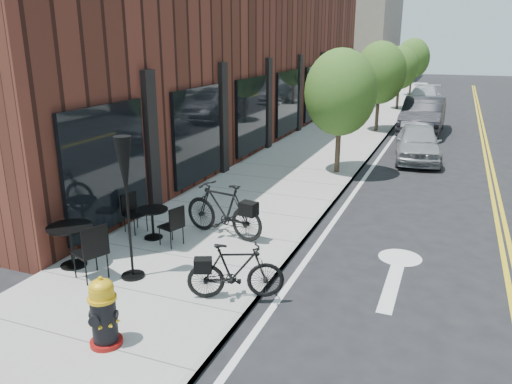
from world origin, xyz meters
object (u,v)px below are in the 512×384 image
at_px(patio_umbrella, 125,178).
at_px(parked_car_a, 418,143).
at_px(parked_car_c, 424,98).
at_px(bicycle_right, 236,271).
at_px(parked_car_b, 423,115).
at_px(bistro_set_c, 152,219).
at_px(bistro_set_b, 71,240).
at_px(bicycle_left, 223,210).
at_px(fire_hydrant, 104,313).

relative_size(patio_umbrella, parked_car_a, 0.67).
height_order(patio_umbrella, parked_car_c, patio_umbrella).
distance_m(parked_car_a, parked_car_c, 14.50).
distance_m(bicycle_right, parked_car_c, 26.14).
distance_m(bicycle_right, parked_car_b, 17.49).
xyz_separation_m(patio_umbrella, parked_car_b, (3.66, 17.40, -1.13)).
xyz_separation_m(patio_umbrella, parked_car_c, (3.11, 26.11, -1.25)).
xyz_separation_m(bistro_set_c, patio_umbrella, (0.66, -1.68, 1.39)).
bearing_deg(patio_umbrella, parked_car_b, 78.12).
xyz_separation_m(bicycle_right, bistro_set_b, (-3.30, -0.03, 0.04)).
bearing_deg(parked_car_b, bicycle_right, -94.21).
bearing_deg(patio_umbrella, bicycle_right, -0.14).
xyz_separation_m(bistro_set_b, parked_car_b, (4.95, 17.43, 0.18)).
bearing_deg(bistro_set_c, bicycle_left, 43.92).
distance_m(bicycle_left, bistro_set_b, 3.09).
bearing_deg(bicycle_left, bistro_set_b, -28.38).
height_order(bicycle_left, parked_car_b, parked_car_b).
bearing_deg(patio_umbrella, bistro_set_c, 111.50).
distance_m(fire_hydrant, patio_umbrella, 2.44).
xyz_separation_m(bicycle_right, patio_umbrella, (-2.01, 0.00, 1.34)).
bearing_deg(bicycle_right, parked_car_c, -26.00).
xyz_separation_m(bicycle_left, patio_umbrella, (-0.67, -2.36, 1.23)).
height_order(bicycle_left, parked_car_c, parked_car_c).
bearing_deg(bicycle_left, parked_car_b, 179.80).
bearing_deg(fire_hydrant, parked_car_b, 62.13).
height_order(bicycle_right, bistro_set_c, bicycle_right).
xyz_separation_m(bistro_set_c, parked_car_c, (3.77, 24.43, 0.15)).
distance_m(bicycle_left, parked_car_a, 9.82).
bearing_deg(parked_car_a, bistro_set_c, -120.94).
relative_size(bicycle_left, parked_car_b, 0.40).
xyz_separation_m(bicycle_right, parked_car_a, (1.90, 11.64, 0.05)).
bearing_deg(bicycle_right, bistro_set_c, 34.07).
bearing_deg(bistro_set_c, parked_car_b, 91.76).
relative_size(bistro_set_b, bistro_set_c, 1.21).
relative_size(fire_hydrant, parked_car_c, 0.22).
height_order(bistro_set_b, patio_umbrella, patio_umbrella).
xyz_separation_m(parked_car_a, parked_car_c, (-0.80, 14.48, 0.05)).
distance_m(bistro_set_b, parked_car_b, 18.12).
bearing_deg(bicycle_right, parked_car_b, -29.02).
xyz_separation_m(fire_hydrant, patio_umbrella, (-0.86, 1.86, 1.33)).
height_order(bicycle_left, parked_car_a, bicycle_left).
bearing_deg(bistro_set_b, parked_car_a, 88.57).
relative_size(bistro_set_c, parked_car_c, 0.34).
xyz_separation_m(fire_hydrant, bistro_set_c, (-1.53, 3.54, -0.06)).
bearing_deg(bicycle_right, parked_car_a, -32.86).
xyz_separation_m(parked_car_b, parked_car_c, (-0.55, 8.71, -0.12)).
bearing_deg(parked_car_a, bicycle_left, -115.51).
relative_size(fire_hydrant, bistro_set_c, 0.64).
xyz_separation_m(bicycle_right, parked_car_c, (1.10, 26.12, 0.09)).
xyz_separation_m(bicycle_left, parked_car_c, (2.44, 23.75, -0.02)).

